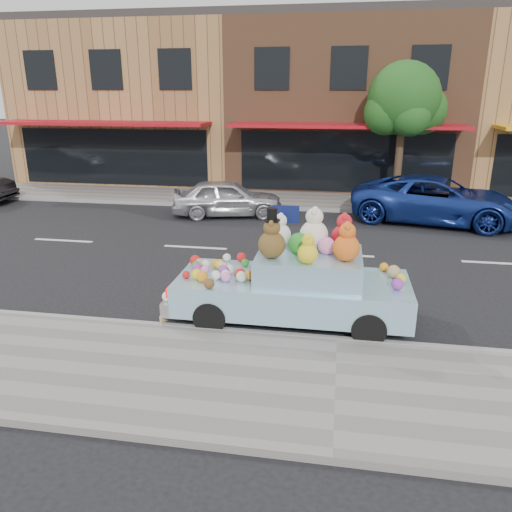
% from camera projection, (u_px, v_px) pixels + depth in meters
% --- Properties ---
extents(ground, '(120.00, 120.00, 0.00)m').
position_uv_depth(ground, '(340.00, 255.00, 13.32)').
color(ground, black).
rests_on(ground, ground).
extents(near_sidewalk, '(60.00, 3.00, 0.12)m').
position_uv_depth(near_sidewalk, '(335.00, 390.00, 7.22)').
color(near_sidewalk, gray).
rests_on(near_sidewalk, ground).
extents(far_sidewalk, '(60.00, 3.00, 0.12)m').
position_uv_depth(far_sidewalk, '(342.00, 202.00, 19.38)').
color(far_sidewalk, gray).
rests_on(far_sidewalk, ground).
extents(near_kerb, '(60.00, 0.12, 0.13)m').
position_uv_depth(near_kerb, '(337.00, 341.00, 8.63)').
color(near_kerb, gray).
rests_on(near_kerb, ground).
extents(far_kerb, '(60.00, 0.12, 0.13)m').
position_uv_depth(far_kerb, '(341.00, 211.00, 17.98)').
color(far_kerb, gray).
rests_on(far_kerb, ground).
extents(storefront_left, '(10.00, 9.80, 7.30)m').
position_uv_depth(storefront_left, '(144.00, 102.00, 24.97)').
color(storefront_left, '#A57545').
rests_on(storefront_left, ground).
extents(storefront_mid, '(10.00, 9.80, 7.30)m').
position_uv_depth(storefront_mid, '(347.00, 103.00, 23.37)').
color(storefront_mid, brown).
rests_on(storefront_mid, ground).
extents(street_tree, '(3.00, 2.70, 5.22)m').
position_uv_depth(street_tree, '(404.00, 105.00, 17.96)').
color(street_tree, '#38281C').
rests_on(street_tree, ground).
extents(car_silver, '(4.01, 2.31, 1.28)m').
position_uv_depth(car_silver, '(227.00, 198.00, 17.30)').
color(car_silver, silver).
rests_on(car_silver, ground).
extents(car_blue, '(5.87, 3.66, 1.52)m').
position_uv_depth(car_blue, '(437.00, 200.00, 16.40)').
color(car_blue, navy).
rests_on(car_blue, ground).
extents(art_car, '(4.49, 1.78, 2.26)m').
position_uv_depth(art_car, '(294.00, 281.00, 9.32)').
color(art_car, black).
rests_on(art_car, ground).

